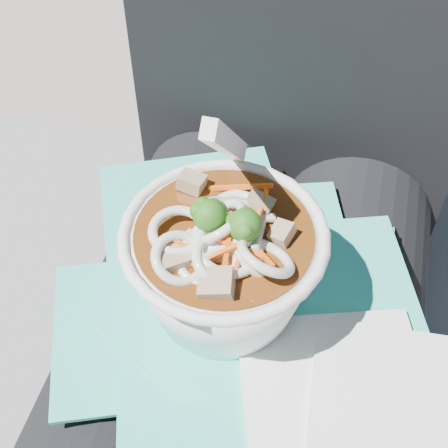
% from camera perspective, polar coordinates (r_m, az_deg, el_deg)
% --- Properties ---
extents(stone_ledge, '(1.04, 0.57, 0.46)m').
position_cam_1_polar(stone_ledge, '(0.94, 3.22, -14.27)').
color(stone_ledge, slate).
rests_on(stone_ledge, ground).
extents(lap, '(0.33, 0.48, 0.16)m').
position_cam_1_polar(lap, '(0.59, 1.39, -13.49)').
color(lap, black).
rests_on(lap, stone_ledge).
extents(person_body, '(0.34, 0.94, 1.01)m').
position_cam_1_polar(person_body, '(0.62, 3.40, -5.15)').
color(person_body, black).
rests_on(person_body, ground).
extents(plastic_bag, '(0.33, 0.42, 0.02)m').
position_cam_1_polar(plastic_bag, '(0.53, 1.66, -6.19)').
color(plastic_bag, '#2EC0A9').
rests_on(plastic_bag, lap).
extents(napkins, '(0.18, 0.17, 0.01)m').
position_cam_1_polar(napkins, '(0.48, 11.63, -14.95)').
color(napkins, white).
rests_on(napkins, plastic_bag).
extents(udon_bowl, '(0.15, 0.16, 0.19)m').
position_cam_1_polar(udon_bowl, '(0.47, -0.01, -3.29)').
color(udon_bowl, white).
rests_on(udon_bowl, plastic_bag).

